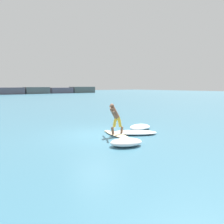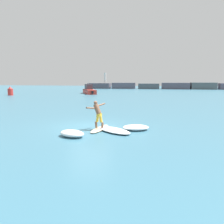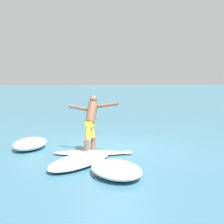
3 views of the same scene
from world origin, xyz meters
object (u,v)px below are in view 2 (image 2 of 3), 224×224
object	(u,v)px
surfboard	(100,129)
surfer	(98,112)
fishing_boat_near_jetty	(89,90)
channel_marker_buoy	(10,91)

from	to	relation	value
surfboard	surfer	world-z (taller)	surfer
surfer	fishing_boat_near_jetty	world-z (taller)	fishing_boat_near_jetty
surfboard	channel_marker_buoy	world-z (taller)	channel_marker_buoy
surfer	channel_marker_buoy	world-z (taller)	channel_marker_buoy
surfer	channel_marker_buoy	size ratio (longest dim) A/B	0.93
surfboard	fishing_boat_near_jetty	bearing A→B (deg)	108.38
surfboard	channel_marker_buoy	distance (m)	34.70
fishing_boat_near_jetty	surfboard	bearing A→B (deg)	-71.62
channel_marker_buoy	surfer	bearing A→B (deg)	-46.17
fishing_boat_near_jetty	channel_marker_buoy	bearing A→B (deg)	-145.73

